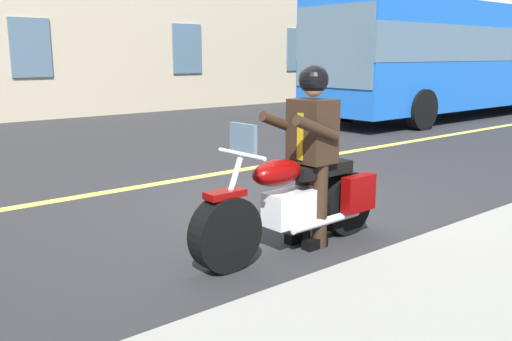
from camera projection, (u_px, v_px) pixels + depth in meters
name	position (u px, v px, depth m)	size (l,w,h in m)	color
ground_plane	(271.00, 208.00, 6.70)	(80.00, 80.00, 0.00)	#28282B
lane_center_stripe	(183.00, 180.00, 8.20)	(60.00, 0.16, 0.01)	#E5DB4C
motorcycle_main	(296.00, 203.00, 5.22)	(2.21, 0.61, 1.26)	black
rider_main	(311.00, 140.00, 5.23)	(0.62, 0.55, 1.74)	black
bus_near	(459.00, 53.00, 16.37)	(11.05, 2.70, 3.30)	blue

